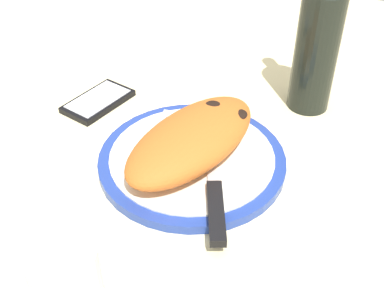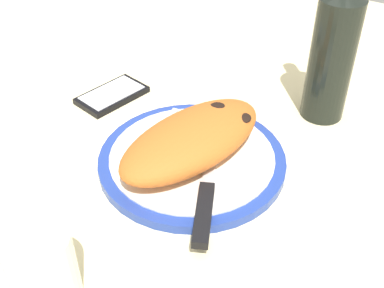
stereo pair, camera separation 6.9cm
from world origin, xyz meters
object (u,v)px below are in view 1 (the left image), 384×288
(smartphone, at_px, (98,101))
(wine_bottle, at_px, (318,43))
(plate, at_px, (192,160))
(calzone, at_px, (190,140))
(fork, at_px, (147,146))
(water_glass, at_px, (68,286))
(knife, at_px, (215,197))

(smartphone, bearing_deg, wine_bottle, 114.21)
(plate, height_order, calzone, calzone)
(fork, height_order, water_glass, water_glass)
(water_glass, height_order, wine_bottle, wine_bottle)
(plate, xyz_separation_m, calzone, (0.00, -0.00, 0.04))
(smartphone, height_order, water_glass, water_glass)
(fork, bearing_deg, wine_bottle, 142.30)
(plate, relative_size, water_glass, 2.88)
(calzone, relative_size, smartphone, 2.06)
(plate, height_order, knife, knife)
(fork, relative_size, knife, 0.74)
(fork, bearing_deg, water_glass, 11.24)
(knife, distance_m, smartphone, 0.31)
(knife, bearing_deg, water_glass, -21.73)
(knife, distance_m, wine_bottle, 0.31)
(plate, distance_m, knife, 0.10)
(plate, xyz_separation_m, knife, (0.07, 0.06, 0.01))
(plate, xyz_separation_m, fork, (0.01, -0.07, 0.01))
(plate, distance_m, fork, 0.07)
(plate, xyz_separation_m, smartphone, (-0.08, -0.21, -0.00))
(knife, distance_m, water_glass, 0.22)
(plate, bearing_deg, water_glass, -3.22)
(water_glass, xyz_separation_m, wine_bottle, (-0.49, 0.13, 0.07))
(fork, xyz_separation_m, wine_bottle, (-0.23, 0.18, 0.10))
(fork, xyz_separation_m, smartphone, (-0.09, -0.15, -0.01))
(plate, bearing_deg, fork, -80.65)
(water_glass, bearing_deg, plate, 176.78)
(fork, relative_size, wine_bottle, 0.53)
(plate, bearing_deg, smartphone, -109.84)
(calzone, height_order, wine_bottle, wine_bottle)
(calzone, height_order, water_glass, water_glass)
(knife, height_order, water_glass, water_glass)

